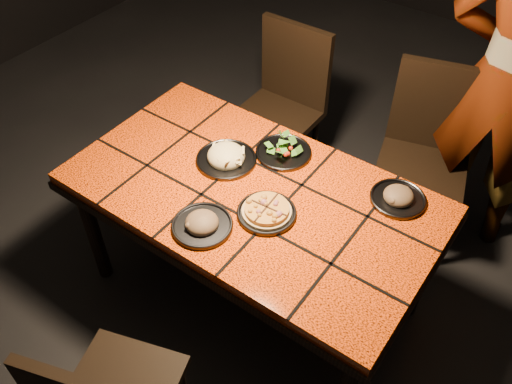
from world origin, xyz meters
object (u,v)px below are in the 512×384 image
Objects in this scene: chair_far_right at (427,146)px; plate_pizza at (267,212)px; diner at (509,82)px; dining_table at (252,203)px; chair_far_left at (284,98)px; plate_pasta at (226,157)px.

plate_pizza is (-0.31, -1.02, 0.19)m from chair_far_right.
plate_pizza is (-0.55, -1.21, -0.19)m from diner.
plate_pizza is at bearing -31.39° from dining_table.
chair_far_right is at bearing 33.30° from diner.
plate_pizza is (0.13, -0.08, 0.10)m from dining_table.
chair_far_right is 0.49m from diner.
chair_far_left is 3.95× the size of plate_pizza.
chair_far_left is (-0.41, 0.88, -0.11)m from dining_table.
dining_table is 1.65× the size of chair_far_left.
chair_far_left is at bearing 168.37° from chair_far_right.
diner is at bearing 65.42° from plate_pizza.
dining_table is 6.52× the size of plate_pizza.
dining_table is at bearing 148.61° from plate_pizza.
chair_far_left reaches higher than plate_pizza.
dining_table is 0.24m from plate_pasta.
chair_far_right is (0.45, 0.94, -0.10)m from dining_table.
plate_pasta is at bearing -76.10° from chair_far_left.
dining_table is at bearing -65.50° from chair_far_left.
dining_table is 0.98m from chair_far_left.
plate_pasta is (-0.21, 0.08, 0.10)m from dining_table.
plate_pizza is 0.89× the size of plate_pasta.
plate_pizza reaches higher than dining_table.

